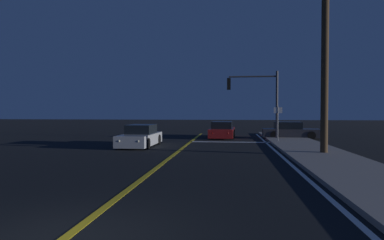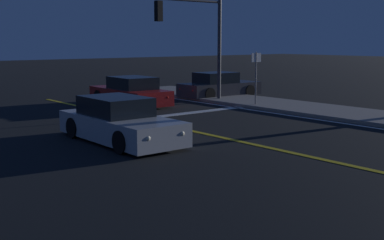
{
  "view_description": "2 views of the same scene",
  "coord_description": "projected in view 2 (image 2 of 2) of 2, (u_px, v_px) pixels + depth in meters",
  "views": [
    {
      "loc": [
        2.83,
        -5.09,
        2.19
      ],
      "look_at": [
        0.08,
        18.61,
        1.56
      ],
      "focal_mm": 31.1,
      "sensor_mm": 36.0,
      "label": 1
    },
    {
      "loc": [
        -10.49,
        2.31,
        3.01
      ],
      "look_at": [
        -1.86,
        12.91,
        0.85
      ],
      "focal_mm": 46.99,
      "sensor_mm": 36.0,
      "label": 2
    }
  ],
  "objects": [
    {
      "name": "street_sign_corner",
      "position": [
        256.0,
        70.0,
        22.59
      ],
      "size": [
        0.56,
        0.06,
        2.51
      ],
      "color": "slate",
      "rests_on": "ground"
    },
    {
      "name": "lane_line_center",
      "position": [
        318.0,
        159.0,
        12.93
      ],
      "size": [
        0.2,
        34.11,
        0.01
      ],
      "primitive_type": "cube",
      "color": "gold",
      "rests_on": "ground"
    },
    {
      "name": "traffic_signal_near_right",
      "position": [
        197.0,
        30.0,
        23.73
      ],
      "size": [
        3.88,
        0.28,
        5.26
      ],
      "rotation": [
        0.0,
        0.0,
        3.14
      ],
      "color": "#38383D",
      "rests_on": "ground"
    },
    {
      "name": "car_following_oncoming_silver",
      "position": [
        119.0,
        122.0,
        15.08
      ],
      "size": [
        1.92,
        4.72,
        1.34
      ],
      "rotation": [
        0.0,
        0.0,
        3.13
      ],
      "color": "#B2B5BA",
      "rests_on": "ground"
    },
    {
      "name": "car_side_waiting_red",
      "position": [
        130.0,
        93.0,
        23.7
      ],
      "size": [
        2.14,
        4.79,
        1.34
      ],
      "rotation": [
        0.0,
        0.0,
        -0.04
      ],
      "color": "maroon",
      "rests_on": "ground"
    },
    {
      "name": "stop_bar",
      "position": [
        193.0,
        113.0,
        21.19
      ],
      "size": [
        5.55,
        0.5,
        0.01
      ],
      "primitive_type": "cube",
      "color": "white",
      "rests_on": "ground"
    },
    {
      "name": "car_mid_block_charcoal",
      "position": [
        219.0,
        86.0,
        26.96
      ],
      "size": [
        4.59,
        2.0,
        1.34
      ],
      "rotation": [
        0.0,
        0.0,
        -1.6
      ],
      "color": "#2D2D33",
      "rests_on": "ground"
    }
  ]
}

